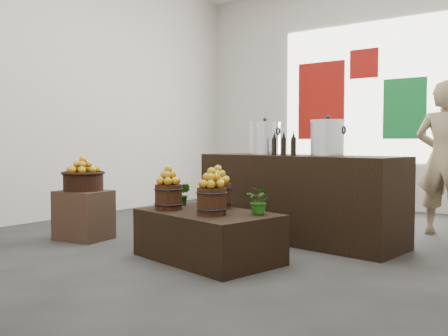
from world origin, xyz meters
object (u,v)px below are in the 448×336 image
Objects in this scene: wicker_basket at (83,182)px; shopper at (445,159)px; stock_pot_center at (328,139)px; stock_pot_left at (265,139)px; crate at (84,215)px; display_table at (208,236)px; counter at (298,198)px.

wicker_basket is 4.37m from shopper.
wicker_basket is 2.86m from stock_pot_center.
stock_pot_left reaches higher than wicker_basket.
crate is at bearing -150.37° from stock_pot_center.
wicker_basket reaches higher than display_table.
stock_pot_left is at bearing 43.68° from wicker_basket.
display_table is at bearing -80.63° from stock_pot_left.
shopper reaches higher than display_table.
display_table is at bearing -93.51° from counter.
counter is 1.92m from shopper.
crate is 4.41m from shopper.
stock_pot_center reaches higher than counter.
crate reaches higher than display_table.
shopper reaches higher than stock_pot_center.
crate is at bearing -136.32° from stock_pot_left.
stock_pot_center reaches higher than display_table.
shopper is at bearing 39.65° from wicker_basket.
crate is 0.42× the size of display_table.
stock_pot_center is at bearing 76.26° from display_table.
stock_pot_left is 0.88m from stock_pot_center.
display_table is 3.62× the size of stock_pot_left.
stock_pot_center is 1.68m from shopper.
stock_pot_center is at bearing -6.97° from stock_pot_left.
counter reaches higher than wicker_basket.
crate is 0.39m from wicker_basket.
stock_pot_left is 1.00× the size of stock_pot_center.
crate is 1.53× the size of stock_pot_left.
counter is at bearing 91.38° from display_table.
counter is at bearing 34.88° from crate.
stock_pot_left is at bearing -180.00° from counter.
stock_pot_left is (1.57, 1.50, 0.50)m from wicker_basket.
wicker_basket is 1.23× the size of stock_pot_center.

